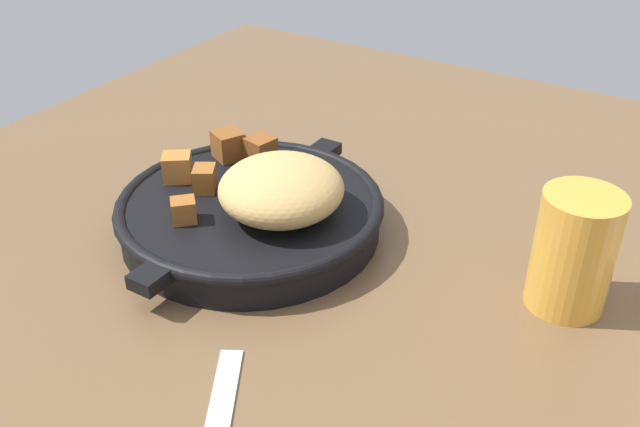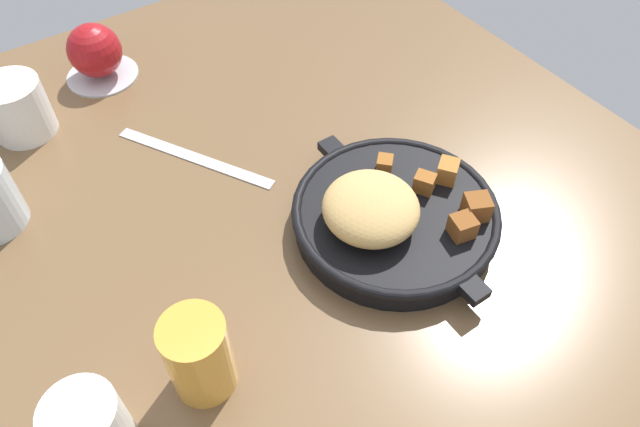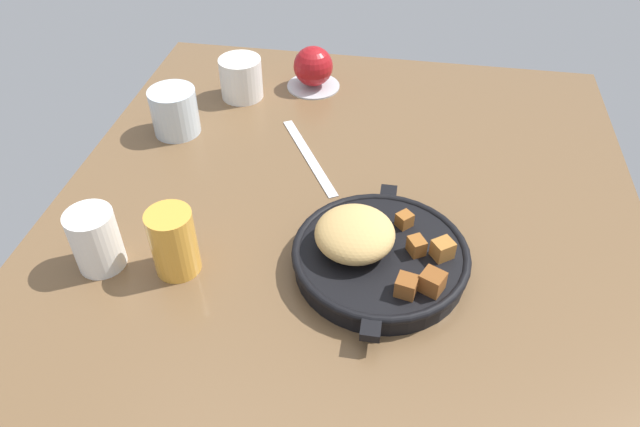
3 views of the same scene
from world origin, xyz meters
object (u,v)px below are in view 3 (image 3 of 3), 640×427
(white_creamer_pitcher, at_px, (96,240))
(water_glass_short, at_px, (175,111))
(cast_iron_skillet, at_px, (377,253))
(red_apple, at_px, (313,66))
(ceramic_mug_white, at_px, (241,78))
(juice_glass_amber, at_px, (174,242))
(butter_knife, at_px, (309,156))

(white_creamer_pitcher, bearing_deg, water_glass_short, 2.00)
(cast_iron_skillet, height_order, red_apple, red_apple)
(cast_iron_skillet, xyz_separation_m, red_apple, (0.47, 0.17, 0.02))
(cast_iron_skillet, bearing_deg, white_creamer_pitcher, 98.56)
(cast_iron_skillet, xyz_separation_m, white_creamer_pitcher, (-0.06, 0.37, 0.02))
(cast_iron_skillet, bearing_deg, ceramic_mug_white, 36.01)
(red_apple, xyz_separation_m, ceramic_mug_white, (-0.06, 0.13, -0.01))
(cast_iron_skillet, distance_m, juice_glass_amber, 0.27)
(red_apple, bearing_deg, juice_glass_amber, 169.71)
(white_creamer_pitcher, height_order, water_glass_short, white_creamer_pitcher)
(juice_glass_amber, xyz_separation_m, water_glass_short, (0.32, 0.12, -0.01))
(juice_glass_amber, bearing_deg, ceramic_mug_white, 4.39)
(red_apple, relative_size, juice_glass_amber, 0.80)
(red_apple, distance_m, butter_knife, 0.24)
(red_apple, bearing_deg, cast_iron_skillet, -160.11)
(butter_knife, bearing_deg, red_apple, -21.97)
(cast_iron_skillet, distance_m, water_glass_short, 0.46)
(cast_iron_skillet, height_order, water_glass_short, water_glass_short)
(water_glass_short, bearing_deg, ceramic_mug_white, -30.60)
(red_apple, relative_size, ceramic_mug_white, 0.96)
(cast_iron_skillet, relative_size, water_glass_short, 3.46)
(butter_knife, bearing_deg, white_creamer_pitcher, 111.09)
(red_apple, bearing_deg, ceramic_mug_white, 114.57)
(water_glass_short, distance_m, ceramic_mug_white, 0.16)
(red_apple, bearing_deg, water_glass_short, 133.11)
(red_apple, height_order, butter_knife, red_apple)
(butter_knife, xyz_separation_m, juice_glass_amber, (-0.28, 0.13, 0.05))
(juice_glass_amber, bearing_deg, red_apple, -10.29)
(juice_glass_amber, xyz_separation_m, white_creamer_pitcher, (-0.01, 0.10, -0.00))
(white_creamer_pitcher, bearing_deg, ceramic_mug_white, -8.55)
(cast_iron_skillet, bearing_deg, water_glass_short, 54.33)
(water_glass_short, height_order, ceramic_mug_white, water_glass_short)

